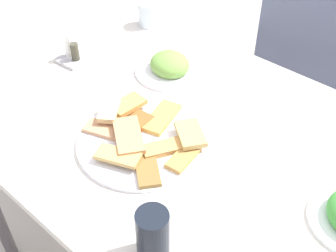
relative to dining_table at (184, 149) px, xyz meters
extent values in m
cube|color=silver|center=(0.00, 0.00, 0.06)|extent=(1.21, 0.87, 0.02)
cylinder|color=#565054|center=(-0.55, 0.38, -0.30)|extent=(0.04, 0.04, 0.71)
cube|color=slate|center=(-0.02, 0.84, -0.21)|extent=(0.54, 0.54, 0.06)
cube|color=slate|center=(0.04, 0.66, 0.05)|extent=(0.39, 0.18, 0.46)
cylinder|color=brown|center=(-0.27, 0.95, -0.45)|extent=(0.03, 0.03, 0.42)
cylinder|color=brown|center=(0.22, 0.72, -0.45)|extent=(0.03, 0.03, 0.42)
cylinder|color=brown|center=(-0.14, 0.59, -0.45)|extent=(0.03, 0.03, 0.42)
cylinder|color=white|center=(-0.05, -0.12, 0.08)|extent=(0.34, 0.34, 0.01)
cube|color=tan|center=(-0.06, -0.14, 0.11)|extent=(0.15, 0.13, 0.01)
cube|color=olive|center=(0.03, -0.18, 0.09)|extent=(0.14, 0.13, 0.01)
cube|color=tan|center=(0.02, -0.11, 0.09)|extent=(0.09, 0.11, 0.02)
cube|color=#DFBC80|center=(-0.17, -0.11, 0.11)|extent=(0.09, 0.10, 0.02)
cube|color=tan|center=(-0.15, -0.16, 0.09)|extent=(0.11, 0.08, 0.01)
cube|color=tan|center=(-0.04, -0.21, 0.10)|extent=(0.12, 0.09, 0.01)
cube|color=gold|center=(-0.06, -0.02, 0.09)|extent=(0.09, 0.14, 0.01)
cube|color=#CC5729|center=(-0.10, -0.09, 0.09)|extent=(0.06, 0.10, 0.01)
cube|color=tan|center=(0.05, -0.04, 0.11)|extent=(0.12, 0.11, 0.01)
cube|color=#C38F48|center=(0.08, -0.10, 0.09)|extent=(0.06, 0.11, 0.01)
cube|color=tan|center=(-0.16, -0.06, 0.11)|extent=(0.06, 0.10, 0.01)
cylinder|color=white|center=(-0.21, 0.18, 0.08)|extent=(0.22, 0.22, 0.01)
ellipsoid|color=#75AA48|center=(-0.21, 0.18, 0.10)|extent=(0.17, 0.16, 0.07)
cylinder|color=black|center=(0.20, -0.33, 0.14)|extent=(0.09, 0.09, 0.12)
cylinder|color=silver|center=(-0.47, 0.36, 0.12)|extent=(0.08, 0.08, 0.09)
cube|color=#B2B2B7|center=(-0.49, 0.01, 0.08)|extent=(0.10, 0.10, 0.01)
cylinder|color=white|center=(-0.50, 0.01, 0.12)|extent=(0.03, 0.03, 0.07)
cylinder|color=#454233|center=(-0.47, 0.01, 0.12)|extent=(0.03, 0.03, 0.06)
camera|label=1|loc=(0.54, -0.67, 0.84)|focal=46.00mm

